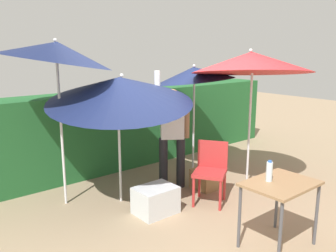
% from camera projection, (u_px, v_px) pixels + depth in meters
% --- Properties ---
extents(ground_plane, '(24.00, 24.00, 0.00)m').
position_uv_depth(ground_plane, '(181.00, 203.00, 5.23)').
color(ground_plane, '#9E8466').
extents(hedge_row, '(8.00, 0.70, 1.44)m').
position_uv_depth(hedge_row, '(108.00, 130.00, 6.62)').
color(hedge_row, '#23602D').
rests_on(hedge_row, ground_plane).
extents(umbrella_rainbow, '(1.57, 1.54, 2.45)m').
position_uv_depth(umbrella_rainbow, '(56.00, 52.00, 4.76)').
color(umbrella_rainbow, silver).
rests_on(umbrella_rainbow, ground_plane).
extents(umbrella_orange, '(1.88, 1.87, 2.31)m').
position_uv_depth(umbrella_orange, '(251.00, 62.00, 5.45)').
color(umbrella_orange, silver).
rests_on(umbrella_orange, ground_plane).
extents(umbrella_yellow, '(1.44, 1.44, 2.00)m').
position_uv_depth(umbrella_yellow, '(194.00, 74.00, 6.28)').
color(umbrella_yellow, silver).
rests_on(umbrella_yellow, ground_plane).
extents(umbrella_navy, '(2.10, 2.08, 2.07)m').
position_uv_depth(umbrella_navy, '(120.00, 90.00, 4.93)').
color(umbrella_navy, silver).
rests_on(umbrella_navy, ground_plane).
extents(person_vendor, '(0.51, 0.38, 1.88)m').
position_uv_depth(person_vendor, '(172.00, 131.00, 5.63)').
color(person_vendor, black).
rests_on(person_vendor, ground_plane).
extents(chair_plastic, '(0.61, 0.61, 0.89)m').
position_uv_depth(chair_plastic, '(211.00, 168.00, 5.17)').
color(chair_plastic, '#B72D2D').
rests_on(chair_plastic, ground_plane).
extents(cooler_box, '(0.55, 0.42, 0.37)m').
position_uv_depth(cooler_box, '(156.00, 200.00, 4.86)').
color(cooler_box, silver).
rests_on(cooler_box, ground_plane).
extents(crate_cardboard, '(0.40, 0.39, 0.31)m').
position_uv_depth(crate_cardboard, '(206.00, 179.00, 5.76)').
color(crate_cardboard, '#9E7A4C').
rests_on(crate_cardboard, ground_plane).
extents(folding_table, '(0.80, 0.60, 0.77)m').
position_uv_depth(folding_table, '(280.00, 190.00, 3.95)').
color(folding_table, '#4C4C51').
rests_on(folding_table, ground_plane).
extents(bottle_water, '(0.07, 0.07, 0.24)m').
position_uv_depth(bottle_water, '(269.00, 171.00, 3.94)').
color(bottle_water, silver).
rests_on(bottle_water, folding_table).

